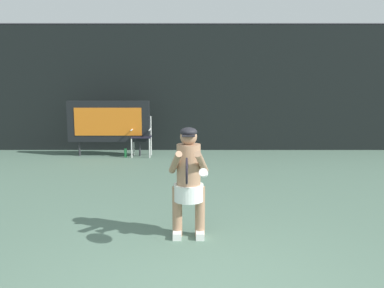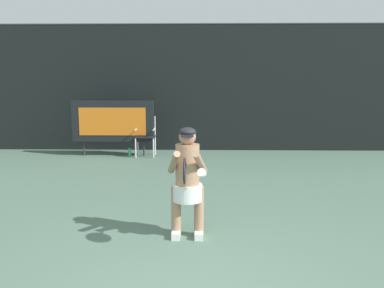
{
  "view_description": "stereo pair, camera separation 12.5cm",
  "coord_description": "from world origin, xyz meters",
  "px_view_note": "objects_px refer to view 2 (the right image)",
  "views": [
    {
      "loc": [
        -0.04,
        -3.39,
        2.05
      ],
      "look_at": [
        -0.05,
        2.95,
        1.05
      ],
      "focal_mm": 37.89,
      "sensor_mm": 36.0,
      "label": 1
    },
    {
      "loc": [
        0.09,
        -3.38,
        2.05
      ],
      "look_at": [
        -0.05,
        2.95,
        1.05
      ],
      "focal_mm": 37.89,
      "sensor_mm": 36.0,
      "label": 2
    }
  ],
  "objects_px": {
    "umpire_chair": "(146,133)",
    "tennis_player": "(187,178)",
    "water_bottle": "(130,153)",
    "scoreboard": "(113,121)",
    "tennis_racket": "(185,171)"
  },
  "relations": [
    {
      "from": "scoreboard",
      "to": "tennis_player",
      "type": "bearing_deg",
      "value": -69.05
    },
    {
      "from": "scoreboard",
      "to": "tennis_player",
      "type": "height_order",
      "value": "scoreboard"
    },
    {
      "from": "umpire_chair",
      "to": "tennis_player",
      "type": "height_order",
      "value": "tennis_player"
    },
    {
      "from": "water_bottle",
      "to": "umpire_chair",
      "type": "bearing_deg",
      "value": 24.3
    },
    {
      "from": "tennis_racket",
      "to": "water_bottle",
      "type": "bearing_deg",
      "value": 91.83
    },
    {
      "from": "umpire_chair",
      "to": "tennis_player",
      "type": "bearing_deg",
      "value": -77.02
    },
    {
      "from": "water_bottle",
      "to": "tennis_player",
      "type": "relative_size",
      "value": 0.18
    },
    {
      "from": "scoreboard",
      "to": "tennis_racket",
      "type": "relative_size",
      "value": 3.65
    },
    {
      "from": "water_bottle",
      "to": "tennis_player",
      "type": "xyz_separation_m",
      "value": [
        1.74,
        -5.56,
        0.67
      ]
    },
    {
      "from": "umpire_chair",
      "to": "water_bottle",
      "type": "distance_m",
      "value": 0.67
    },
    {
      "from": "scoreboard",
      "to": "umpire_chair",
      "type": "relative_size",
      "value": 2.04
    },
    {
      "from": "umpire_chair",
      "to": "tennis_racket",
      "type": "height_order",
      "value": "tennis_racket"
    },
    {
      "from": "water_bottle",
      "to": "tennis_racket",
      "type": "xyz_separation_m",
      "value": [
        1.72,
        -6.06,
        0.88
      ]
    },
    {
      "from": "scoreboard",
      "to": "water_bottle",
      "type": "xyz_separation_m",
      "value": [
        0.47,
        -0.2,
        -0.82
      ]
    },
    {
      "from": "scoreboard",
      "to": "tennis_racket",
      "type": "xyz_separation_m",
      "value": [
        2.19,
        -6.26,
        0.06
      ]
    }
  ]
}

